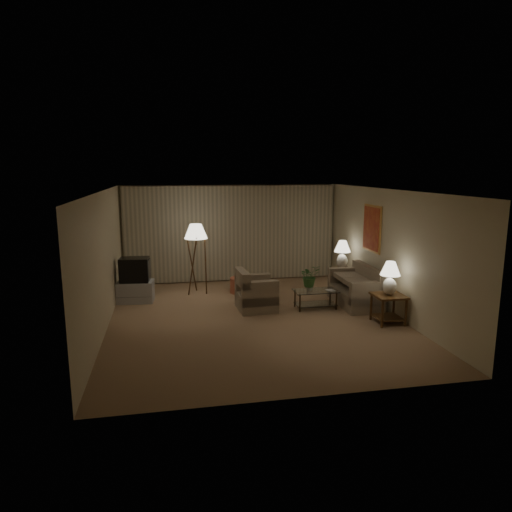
{
  "coord_description": "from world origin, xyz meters",
  "views": [
    {
      "loc": [
        -1.73,
        -9.12,
        3.14
      ],
      "look_at": [
        0.15,
        0.6,
        1.23
      ],
      "focal_mm": 32.0,
      "sensor_mm": 36.0,
      "label": 1
    }
  ],
  "objects_px": {
    "side_table_near": "(389,303)",
    "table_lamp_far": "(342,252)",
    "table_lamp_near": "(390,275)",
    "ottoman": "(241,285)",
    "crt_tv": "(135,270)",
    "floor_lamp": "(196,257)",
    "armchair": "(256,294)",
    "vase": "(309,288)",
    "side_table_far": "(341,276)",
    "coffee_table": "(316,296)",
    "tv_cabinet": "(136,292)",
    "sofa": "(355,290)"
  },
  "relations": [
    {
      "from": "sofa",
      "to": "table_lamp_near",
      "type": "relative_size",
      "value": 2.39
    },
    {
      "from": "table_lamp_near",
      "to": "crt_tv",
      "type": "relative_size",
      "value": 0.98
    },
    {
      "from": "table_lamp_far",
      "to": "coffee_table",
      "type": "relative_size",
      "value": 0.72
    },
    {
      "from": "side_table_near",
      "to": "crt_tv",
      "type": "xyz_separation_m",
      "value": [
        -5.2,
        2.56,
        0.36
      ]
    },
    {
      "from": "side_table_near",
      "to": "ottoman",
      "type": "height_order",
      "value": "side_table_near"
    },
    {
      "from": "side_table_far",
      "to": "table_lamp_near",
      "type": "distance_m",
      "value": 2.67
    },
    {
      "from": "tv_cabinet",
      "to": "sofa",
      "type": "bearing_deg",
      "value": -8.16
    },
    {
      "from": "sofa",
      "to": "vase",
      "type": "bearing_deg",
      "value": -83.61
    },
    {
      "from": "crt_tv",
      "to": "table_lamp_near",
      "type": "bearing_deg",
      "value": -20.9
    },
    {
      "from": "armchair",
      "to": "side_table_far",
      "type": "bearing_deg",
      "value": -67.93
    },
    {
      "from": "side_table_far",
      "to": "sofa",
      "type": "bearing_deg",
      "value": -96.84
    },
    {
      "from": "ottoman",
      "to": "vase",
      "type": "height_order",
      "value": "vase"
    },
    {
      "from": "sofa",
      "to": "table_lamp_far",
      "type": "xyz_separation_m",
      "value": [
        0.15,
        1.25,
        0.67
      ]
    },
    {
      "from": "table_lamp_far",
      "to": "crt_tv",
      "type": "bearing_deg",
      "value": -179.57
    },
    {
      "from": "table_lamp_far",
      "to": "vase",
      "type": "distance_m",
      "value": 1.95
    },
    {
      "from": "side_table_near",
      "to": "floor_lamp",
      "type": "bearing_deg",
      "value": 140.69
    },
    {
      "from": "crt_tv",
      "to": "floor_lamp",
      "type": "bearing_deg",
      "value": 23.11
    },
    {
      "from": "floor_lamp",
      "to": "ottoman",
      "type": "bearing_deg",
      "value": -7.27
    },
    {
      "from": "side_table_near",
      "to": "table_lamp_far",
      "type": "xyz_separation_m",
      "value": [
        -0.0,
        2.6,
        0.6
      ]
    },
    {
      "from": "table_lamp_near",
      "to": "ottoman",
      "type": "height_order",
      "value": "table_lamp_near"
    },
    {
      "from": "vase",
      "to": "crt_tv",
      "type": "bearing_deg",
      "value": 161.42
    },
    {
      "from": "sofa",
      "to": "armchair",
      "type": "distance_m",
      "value": 2.34
    },
    {
      "from": "side_table_far",
      "to": "tv_cabinet",
      "type": "xyz_separation_m",
      "value": [
        -5.2,
        -0.04,
        -0.14
      ]
    },
    {
      "from": "armchair",
      "to": "vase",
      "type": "bearing_deg",
      "value": -101.5
    },
    {
      "from": "side_table_near",
      "to": "coffee_table",
      "type": "height_order",
      "value": "side_table_near"
    },
    {
      "from": "armchair",
      "to": "crt_tv",
      "type": "relative_size",
      "value": 1.36
    },
    {
      "from": "sofa",
      "to": "table_lamp_far",
      "type": "bearing_deg",
      "value": 174.57
    },
    {
      "from": "crt_tv",
      "to": "ottoman",
      "type": "xyz_separation_m",
      "value": [
        2.61,
        0.33,
        -0.59
      ]
    },
    {
      "from": "vase",
      "to": "ottoman",
      "type": "bearing_deg",
      "value": 128.18
    },
    {
      "from": "tv_cabinet",
      "to": "ottoman",
      "type": "distance_m",
      "value": 2.63
    },
    {
      "from": "side_table_far",
      "to": "vase",
      "type": "bearing_deg",
      "value": -133.89
    },
    {
      "from": "side_table_far",
      "to": "vase",
      "type": "relative_size",
      "value": 3.86
    },
    {
      "from": "ottoman",
      "to": "table_lamp_near",
      "type": "bearing_deg",
      "value": -48.16
    },
    {
      "from": "table_lamp_far",
      "to": "crt_tv",
      "type": "relative_size",
      "value": 1.02
    },
    {
      "from": "ottoman",
      "to": "side_table_near",
      "type": "bearing_deg",
      "value": -48.16
    },
    {
      "from": "side_table_near",
      "to": "coffee_table",
      "type": "xyz_separation_m",
      "value": [
        -1.15,
        1.25,
        -0.14
      ]
    },
    {
      "from": "sofa",
      "to": "table_lamp_near",
      "type": "distance_m",
      "value": 1.51
    },
    {
      "from": "ottoman",
      "to": "armchair",
      "type": "bearing_deg",
      "value": -85.95
    },
    {
      "from": "vase",
      "to": "coffee_table",
      "type": "bearing_deg",
      "value": -0.0
    },
    {
      "from": "floor_lamp",
      "to": "armchair",
      "type": "bearing_deg",
      "value": -52.89
    },
    {
      "from": "side_table_far",
      "to": "vase",
      "type": "distance_m",
      "value": 1.88
    },
    {
      "from": "armchair",
      "to": "vase",
      "type": "distance_m",
      "value": 1.21
    },
    {
      "from": "armchair",
      "to": "floor_lamp",
      "type": "distance_m",
      "value": 2.1
    },
    {
      "from": "side_table_far",
      "to": "coffee_table",
      "type": "xyz_separation_m",
      "value": [
        -1.15,
        -1.35,
        -0.12
      ]
    },
    {
      "from": "table_lamp_far",
      "to": "tv_cabinet",
      "type": "distance_m",
      "value": 5.26
    },
    {
      "from": "side_table_far",
      "to": "ottoman",
      "type": "relative_size",
      "value": 1.04
    },
    {
      "from": "side_table_near",
      "to": "crt_tv",
      "type": "relative_size",
      "value": 0.87
    },
    {
      "from": "coffee_table",
      "to": "ottoman",
      "type": "height_order",
      "value": "coffee_table"
    },
    {
      "from": "coffee_table",
      "to": "tv_cabinet",
      "type": "bearing_deg",
      "value": 162.07
    },
    {
      "from": "table_lamp_near",
      "to": "coffee_table",
      "type": "bearing_deg",
      "value": 132.58
    }
  ]
}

